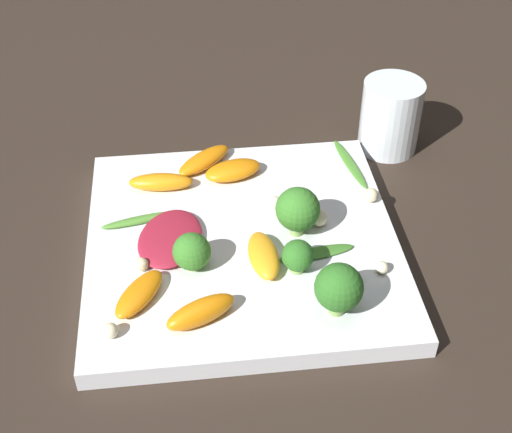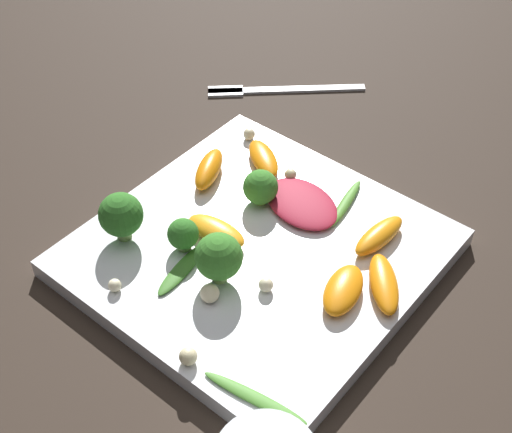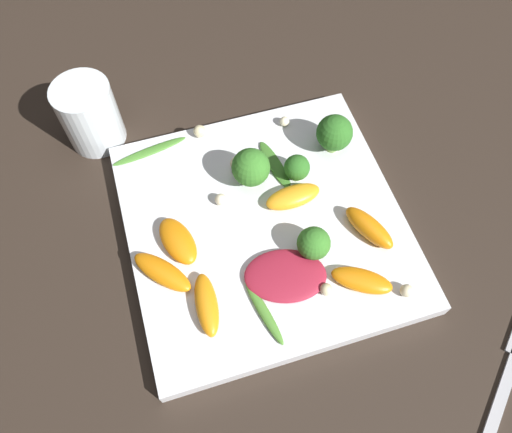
% 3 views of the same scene
% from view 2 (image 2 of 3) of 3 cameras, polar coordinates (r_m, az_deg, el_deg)
% --- Properties ---
extents(ground_plane, '(2.40, 2.40, 0.00)m').
position_cam_2_polar(ground_plane, '(0.69, 0.12, -3.49)').
color(ground_plane, '#2D231C').
extents(plate, '(0.30, 0.30, 0.02)m').
position_cam_2_polar(plate, '(0.68, 0.12, -2.93)').
color(plate, white).
rests_on(plate, ground_plane).
extents(fork, '(0.16, 0.15, 0.01)m').
position_cam_2_polar(fork, '(0.91, 1.03, 10.16)').
color(fork, '#B2B2B7').
rests_on(fork, ground_plane).
extents(radicchio_leaf_0, '(0.10, 0.08, 0.01)m').
position_cam_2_polar(radicchio_leaf_0, '(0.71, 3.87, 0.96)').
color(radicchio_leaf_0, maroon).
rests_on(radicchio_leaf_0, plate).
extents(orange_segment_0, '(0.06, 0.07, 0.02)m').
position_cam_2_polar(orange_segment_0, '(0.64, 10.18, -5.30)').
color(orange_segment_0, orange).
rests_on(orange_segment_0, plate).
extents(orange_segment_1, '(0.05, 0.07, 0.02)m').
position_cam_2_polar(orange_segment_1, '(0.63, 6.92, -5.92)').
color(orange_segment_1, orange).
rests_on(orange_segment_1, plate).
extents(orange_segment_2, '(0.07, 0.03, 0.02)m').
position_cam_2_polar(orange_segment_2, '(0.68, -3.21, -1.16)').
color(orange_segment_2, orange).
rests_on(orange_segment_2, plate).
extents(orange_segment_3, '(0.07, 0.06, 0.01)m').
position_cam_2_polar(orange_segment_3, '(0.76, 0.59, 4.68)').
color(orange_segment_3, orange).
rests_on(orange_segment_3, plate).
extents(orange_segment_4, '(0.03, 0.07, 0.02)m').
position_cam_2_polar(orange_segment_4, '(0.68, 9.82, -1.51)').
color(orange_segment_4, orange).
rests_on(orange_segment_4, plate).
extents(orange_segment_5, '(0.05, 0.07, 0.02)m').
position_cam_2_polar(orange_segment_5, '(0.74, -3.79, 3.80)').
color(orange_segment_5, orange).
rests_on(orange_segment_5, plate).
extents(broccoli_floret_0, '(0.04, 0.04, 0.05)m').
position_cam_2_polar(broccoli_floret_0, '(0.68, -10.75, 0.09)').
color(broccoli_floret_0, '#7A9E51').
rests_on(broccoli_floret_0, plate).
extents(broccoli_floret_1, '(0.03, 0.03, 0.03)m').
position_cam_2_polar(broccoli_floret_1, '(0.67, -5.85, -1.44)').
color(broccoli_floret_1, '#84AD5B').
rests_on(broccoli_floret_1, plate).
extents(broccoli_floret_2, '(0.04, 0.04, 0.04)m').
position_cam_2_polar(broccoli_floret_2, '(0.71, 0.36, 2.34)').
color(broccoli_floret_2, '#84AD5B').
rests_on(broccoli_floret_2, plate).
extents(broccoli_floret_3, '(0.04, 0.04, 0.05)m').
position_cam_2_polar(broccoli_floret_3, '(0.63, -2.98, -3.28)').
color(broccoli_floret_3, '#7A9E51').
rests_on(broccoli_floret_3, plate).
extents(arugula_sprig_0, '(0.09, 0.03, 0.00)m').
position_cam_2_polar(arugula_sprig_0, '(0.57, -0.12, -14.30)').
color(arugula_sprig_0, '#47842D').
rests_on(arugula_sprig_0, plate).
extents(arugula_sprig_1, '(0.03, 0.08, 0.00)m').
position_cam_2_polar(arugula_sprig_1, '(0.66, -5.90, -4.17)').
color(arugula_sprig_1, '#3D7528').
rests_on(arugula_sprig_1, plate).
extents(arugula_sprig_2, '(0.03, 0.08, 0.01)m').
position_cam_2_polar(arugula_sprig_2, '(0.72, 7.18, 1.07)').
color(arugula_sprig_2, '#518E33').
rests_on(arugula_sprig_2, plate).
extents(macadamia_nut_0, '(0.01, 0.01, 0.01)m').
position_cam_2_polar(macadamia_nut_0, '(0.74, 2.78, 3.38)').
color(macadamia_nut_0, beige).
rests_on(macadamia_nut_0, plate).
extents(macadamia_nut_1, '(0.01, 0.01, 0.01)m').
position_cam_2_polar(macadamia_nut_1, '(0.65, -11.24, -5.42)').
color(macadamia_nut_1, beige).
rests_on(macadamia_nut_1, plate).
extents(macadamia_nut_2, '(0.02, 0.02, 0.02)m').
position_cam_2_polar(macadamia_nut_2, '(0.63, -3.72, -6.14)').
color(macadamia_nut_2, beige).
rests_on(macadamia_nut_2, plate).
extents(macadamia_nut_3, '(0.02, 0.02, 0.02)m').
position_cam_2_polar(macadamia_nut_3, '(0.59, -5.45, -11.08)').
color(macadamia_nut_3, beige).
rests_on(macadamia_nut_3, plate).
extents(macadamia_nut_4, '(0.01, 0.01, 0.01)m').
position_cam_2_polar(macadamia_nut_4, '(0.80, -0.55, 6.61)').
color(macadamia_nut_4, beige).
rests_on(macadamia_nut_4, plate).
extents(macadamia_nut_5, '(0.01, 0.01, 0.01)m').
position_cam_2_polar(macadamia_nut_5, '(0.63, 0.80, -5.48)').
color(macadamia_nut_5, beige).
rests_on(macadamia_nut_5, plate).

